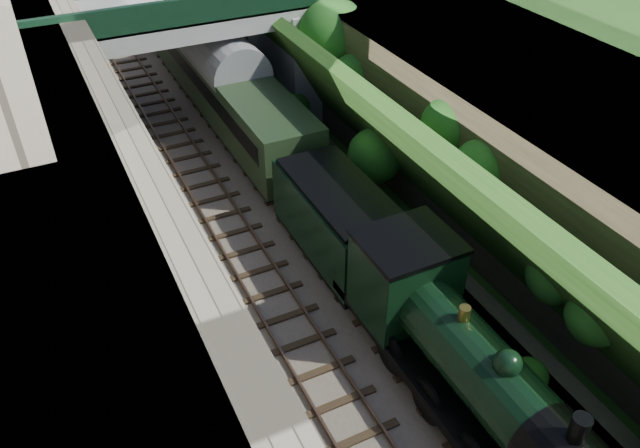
% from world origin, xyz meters
% --- Properties ---
extents(trackbed, '(10.00, 90.00, 0.20)m').
position_xyz_m(trackbed, '(0.00, 20.00, 0.10)').
color(trackbed, '#473F38').
rests_on(trackbed, ground).
extents(retaining_wall, '(1.00, 90.00, 7.00)m').
position_xyz_m(retaining_wall, '(-5.50, 20.00, 3.50)').
color(retaining_wall, '#756B56').
rests_on(retaining_wall, ground).
extents(street_plateau_left, '(6.00, 90.00, 7.00)m').
position_xyz_m(street_plateau_left, '(-9.00, 20.00, 3.50)').
color(street_plateau_left, '#262628').
rests_on(street_plateau_left, ground).
extents(street_plateau_right, '(8.00, 90.00, 6.25)m').
position_xyz_m(street_plateau_right, '(9.50, 20.00, 3.12)').
color(street_plateau_right, '#262628').
rests_on(street_plateau_right, ground).
extents(embankment_slope, '(4.50, 90.00, 6.36)m').
position_xyz_m(embankment_slope, '(4.99, 18.65, 2.75)').
color(embankment_slope, '#1E4714').
rests_on(embankment_slope, ground).
extents(track_left, '(2.50, 90.00, 0.20)m').
position_xyz_m(track_left, '(-2.00, 20.00, 0.25)').
color(track_left, black).
rests_on(track_left, trackbed).
extents(track_right, '(2.50, 90.00, 0.20)m').
position_xyz_m(track_right, '(1.20, 20.00, 0.25)').
color(track_right, black).
rests_on(track_right, trackbed).
extents(road_bridge, '(16.00, 6.40, 7.25)m').
position_xyz_m(road_bridge, '(0.94, 24.00, 4.08)').
color(road_bridge, gray).
rests_on(road_bridge, ground).
extents(tree, '(3.60, 3.80, 6.60)m').
position_xyz_m(tree, '(5.91, 20.37, 4.65)').
color(tree, black).
rests_on(tree, ground).
extents(locomotive, '(3.10, 10.22, 3.83)m').
position_xyz_m(locomotive, '(1.20, 3.36, 1.89)').
color(locomotive, black).
rests_on(locomotive, trackbed).
extents(tender, '(2.70, 6.00, 3.05)m').
position_xyz_m(tender, '(1.20, 10.73, 1.62)').
color(tender, black).
rests_on(tender, trackbed).
extents(coach_front, '(2.90, 18.00, 3.70)m').
position_xyz_m(coach_front, '(1.20, 23.33, 2.05)').
color(coach_front, black).
rests_on(coach_front, trackbed).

